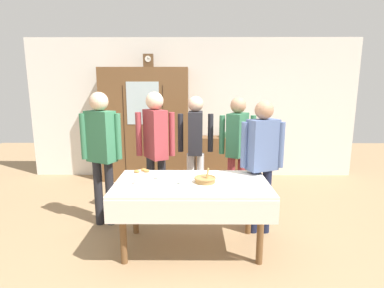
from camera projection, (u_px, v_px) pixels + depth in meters
ground_plane at (192, 238)px, 3.73m from camera, size 12.00×12.00×0.00m
back_wall at (193, 109)px, 6.06m from camera, size 6.40×0.10×2.70m
dining_table at (192, 193)px, 3.37m from camera, size 1.69×0.94×0.78m
wall_cabinet at (145, 125)px, 5.83m from camera, size 1.63×0.46×2.13m
mantel_clock at (148, 61)px, 5.60m from camera, size 0.18×0.11×0.24m
bookshelf_low at (224, 158)px, 6.00m from camera, size 1.10×0.35×0.83m
book_stack at (224, 135)px, 5.91m from camera, size 0.16×0.21×0.09m
tea_cup_near_left at (137, 182)px, 3.31m from camera, size 0.13×0.13×0.06m
tea_cup_mid_right at (183, 182)px, 3.30m from camera, size 0.13×0.13×0.06m
tea_cup_mid_left at (160, 177)px, 3.48m from camera, size 0.13×0.13×0.06m
bread_basket at (205, 179)px, 3.37m from camera, size 0.24×0.24×0.16m
pastry_plate at (142, 172)px, 3.70m from camera, size 0.28×0.28×0.05m
spoon_front_edge at (142, 189)px, 3.16m from camera, size 0.12×0.02×0.01m
spoon_near_left at (232, 177)px, 3.55m from camera, size 0.12×0.02×0.01m
person_beside_shelf at (237, 143)px, 4.39m from camera, size 0.52×0.41×1.66m
person_near_right_end at (262, 154)px, 3.69m from camera, size 0.52×0.33×1.65m
person_behind_table_right at (156, 143)px, 4.08m from camera, size 0.52×0.41×1.74m
person_by_cabinet at (196, 141)px, 4.50m from camera, size 0.52×0.37×1.67m
person_behind_table_left at (101, 145)px, 3.90m from camera, size 0.52×0.34×1.75m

